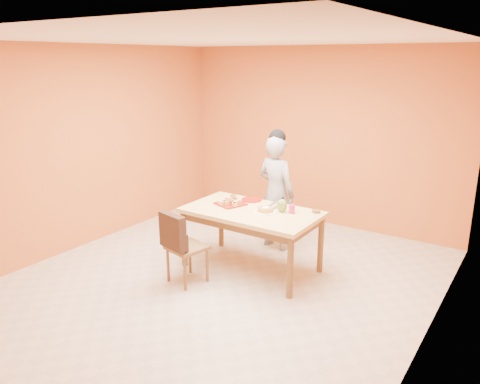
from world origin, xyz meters
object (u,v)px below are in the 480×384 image
Objects in this scene: person at (276,193)px; sponge_cake at (265,209)px; magenta_glass at (292,209)px; red_dinner_plate at (252,200)px; egg_ornament at (282,206)px; dining_table at (252,218)px; checker_tin at (316,211)px; pastry_platter at (230,204)px; dining_chair at (186,246)px.

sponge_cake is (0.28, -0.75, 0.02)m from person.
red_dinner_plate is at bearing 165.34° from magenta_glass.
egg_ornament reaches higher than red_dinner_plate.
dining_table is 10.20× the size of egg_ornament.
person is at bearing 151.33° from checker_tin.
pastry_platter is at bearing 80.71° from person.
person is at bearing 123.44° from egg_ornament.
sponge_cake is 0.60m from checker_tin.
egg_ornament reaches higher than checker_tin.
pastry_platter is 3.09× the size of magenta_glass.
dining_chair reaches higher than magenta_glass.
person is 15.31× the size of magenta_glass.
sponge_cake is 1.22× the size of egg_ornament.
magenta_glass is at bearing -14.66° from red_dinner_plate.
sponge_cake is at bearing -144.36° from egg_ornament.
sponge_cake is at bearing 63.39° from dining_chair.
magenta_glass reaches higher than pastry_platter.
egg_ornament reaches higher than magenta_glass.
person reaches higher than dining_table.
person is 0.77m from egg_ornament.
red_dinner_plate is (-0.22, 0.35, 0.10)m from dining_table.
person is 5.90× the size of red_dinner_plate.
sponge_cake is (0.51, -0.01, 0.02)m from pastry_platter.
sponge_cake reaches higher than checker_tin.
magenta_glass is at bearing -142.61° from checker_tin.
egg_ornament is (0.55, -0.20, 0.07)m from red_dinner_plate.
dining_chair is at bearing -136.14° from checker_tin.
sponge_cake is 0.31m from magenta_glass.
sponge_cake is at bearing -152.81° from magenta_glass.
red_dinner_plate is (-0.12, -0.43, -0.01)m from person.
red_dinner_plate is 2.59× the size of magenta_glass.
dining_chair is (-0.43, -0.72, -0.21)m from dining_table.
checker_tin is at bearing 56.15° from dining_chair.
magenta_glass reaches higher than red_dinner_plate.
dining_chair is 1.13m from red_dinner_plate.
dining_table is at bearing -170.09° from sponge_cake.
red_dinner_plate is 0.69m from magenta_glass.
egg_ornament is (0.76, 0.87, 0.39)m from dining_chair.
pastry_platter is 0.51m from sponge_cake.
dining_chair is 8.59× the size of magenta_glass.
dining_chair is 3.31× the size of red_dinner_plate.
pastry_platter is (0.09, 0.76, 0.32)m from dining_chair.
egg_ornament reaches higher than dining_chair.
checker_tin reaches higher than dining_table.
dining_table is 0.79m from person.
person is (0.33, 1.50, 0.32)m from dining_chair.
dining_chair is 1.56m from person.
egg_ornament is at bearing -19.92° from red_dinner_plate.
red_dinner_plate is at bearing 83.40° from person.
dining_table is at bearing -152.90° from checker_tin.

